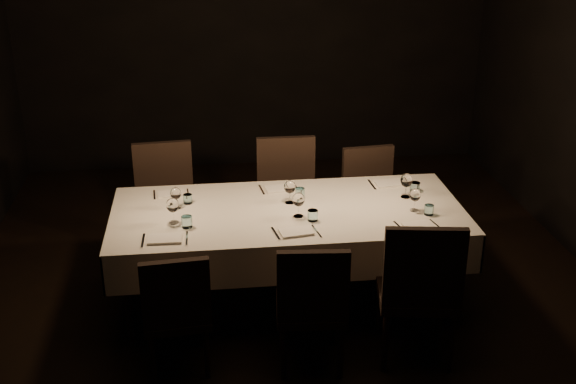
{
  "coord_description": "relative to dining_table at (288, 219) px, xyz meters",
  "views": [
    {
      "loc": [
        -0.56,
        -4.67,
        2.9
      ],
      "look_at": [
        0.0,
        0.0,
        0.9
      ],
      "focal_mm": 45.0,
      "sensor_mm": 36.0,
      "label": 1
    }
  ],
  "objects": [
    {
      "name": "chair_near_left",
      "position": [
        -0.79,
        -0.78,
        -0.2
      ],
      "size": [
        0.45,
        0.45,
        0.87
      ],
      "rotation": [
        0.0,
        0.0,
        3.23
      ],
      "color": "black",
      "rests_on": "ground"
    },
    {
      "name": "place_setting_near_right",
      "position": [
        0.9,
        -0.22,
        0.14
      ],
      "size": [
        0.32,
        0.39,
        0.17
      ],
      "rotation": [
        0.0,
        0.0,
        0.2
      ],
      "color": "silver",
      "rests_on": "dining_table"
    },
    {
      "name": "chair_far_center",
      "position": [
        0.09,
        0.76,
        -0.14
      ],
      "size": [
        0.49,
        0.49,
        1.01
      ],
      "rotation": [
        0.0,
        0.0,
        -0.01
      ],
      "color": "black",
      "rests_on": "ground"
    },
    {
      "name": "place_setting_near_left",
      "position": [
        -0.8,
        -0.22,
        0.15
      ],
      "size": [
        0.33,
        0.41,
        0.18
      ],
      "rotation": [
        0.0,
        0.0,
        -0.01
      ],
      "color": "silver",
      "rests_on": "dining_table"
    },
    {
      "name": "dining_table",
      "position": [
        0.0,
        0.0,
        0.0
      ],
      "size": [
        2.52,
        1.12,
        0.76
      ],
      "color": "black",
      "rests_on": "ground"
    },
    {
      "name": "chair_near_right",
      "position": [
        0.74,
        -0.83,
        -0.12
      ],
      "size": [
        0.56,
        0.56,
        1.03
      ],
      "rotation": [
        0.0,
        0.0,
        2.99
      ],
      "color": "black",
      "rests_on": "ground"
    },
    {
      "name": "room",
      "position": [
        0.0,
        0.0,
        0.81
      ],
      "size": [
        5.01,
        6.01,
        3.01
      ],
      "color": "black",
      "rests_on": "ground"
    },
    {
      "name": "place_setting_far_right",
      "position": [
        0.9,
        0.22,
        0.15
      ],
      "size": [
        0.34,
        0.41,
        0.19
      ],
      "rotation": [
        0.0,
        0.0,
        0.05
      ],
      "color": "silver",
      "rests_on": "dining_table"
    },
    {
      "name": "place_setting_near_center",
      "position": [
        0.06,
        -0.22,
        0.15
      ],
      "size": [
        0.34,
        0.4,
        0.18
      ],
      "rotation": [
        0.0,
        0.0,
        0.17
      ],
      "color": "silver",
      "rests_on": "dining_table"
    },
    {
      "name": "place_setting_far_left",
      "position": [
        -0.79,
        0.22,
        0.14
      ],
      "size": [
        0.3,
        0.39,
        0.16
      ],
      "rotation": [
        0.0,
        0.0,
        0.07
      ],
      "color": "silver",
      "rests_on": "dining_table"
    },
    {
      "name": "place_setting_far_center",
      "position": [
        0.03,
        0.22,
        0.14
      ],
      "size": [
        0.33,
        0.4,
        0.18
      ],
      "rotation": [
        0.0,
        0.0,
        0.11
      ],
      "color": "silver",
      "rests_on": "dining_table"
    },
    {
      "name": "chair_far_right",
      "position": [
        0.79,
        0.75,
        -0.18
      ],
      "size": [
        0.48,
        0.48,
        0.91
      ],
      "rotation": [
        0.0,
        0.0,
        0.1
      ],
      "color": "black",
      "rests_on": "ground"
    },
    {
      "name": "chair_near_center",
      "position": [
        0.05,
        -0.84,
        -0.18
      ],
      "size": [
        0.48,
        0.48,
        0.92
      ],
      "rotation": [
        0.0,
        0.0,
        3.05
      ],
      "color": "black",
      "rests_on": "ground"
    },
    {
      "name": "chair_far_left",
      "position": [
        -0.91,
        0.81,
        -0.14
      ],
      "size": [
        0.51,
        0.51,
        0.99
      ],
      "rotation": [
        0.0,
        0.0,
        0.08
      ],
      "color": "black",
      "rests_on": "ground"
    }
  ]
}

